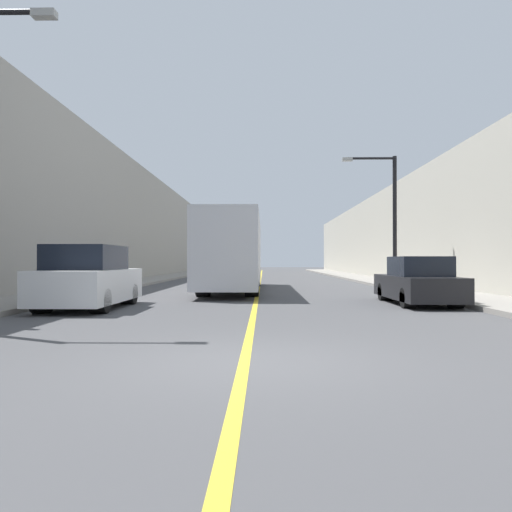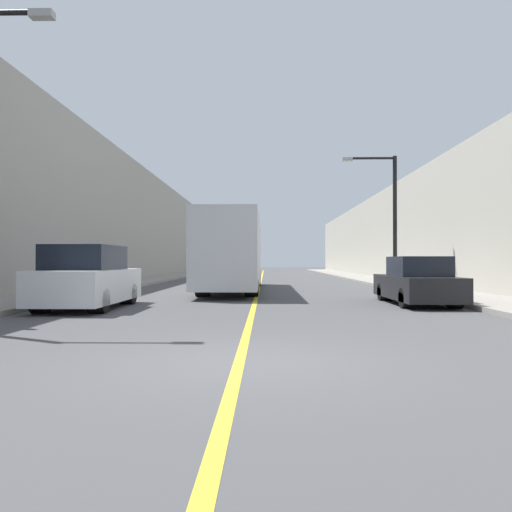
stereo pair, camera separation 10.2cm
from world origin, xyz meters
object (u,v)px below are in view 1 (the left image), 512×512
object	(u,v)px
parked_suv_left	(88,279)
street_lamp_right	(389,211)
car_right_near	(418,283)
bus	(234,252)

from	to	relation	value
parked_suv_left	street_lamp_right	size ratio (longest dim) A/B	0.73
car_right_near	street_lamp_right	world-z (taller)	street_lamp_right
car_right_near	street_lamp_right	xyz separation A→B (m)	(1.07, 7.94, 3.16)
bus	parked_suv_left	bearing A→B (deg)	-112.98
parked_suv_left	car_right_near	world-z (taller)	parked_suv_left
parked_suv_left	car_right_near	xyz separation A→B (m)	(10.32, 1.63, -0.17)
bus	street_lamp_right	distance (m)	7.86
bus	street_lamp_right	bearing A→B (deg)	4.34
bus	street_lamp_right	size ratio (longest dim) A/B	2.03
parked_suv_left	street_lamp_right	world-z (taller)	street_lamp_right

